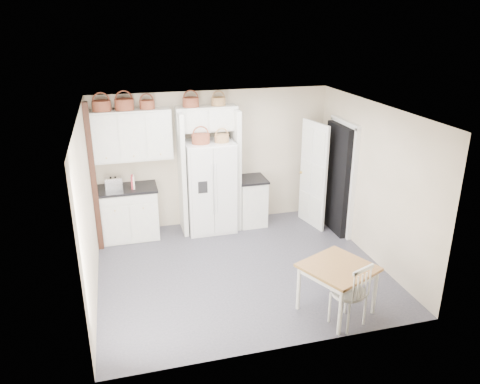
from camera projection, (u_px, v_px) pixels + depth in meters
name	position (u px, v px, depth m)	size (l,w,h in m)	color
floor	(241.00, 269.00, 7.64)	(4.50, 4.50, 0.00)	#36353D
ceiling	(241.00, 111.00, 6.71)	(4.50, 4.50, 0.00)	white
wall_back	(213.00, 159.00, 8.98)	(4.50, 4.50, 0.00)	#B7A88D
wall_left	(88.00, 210.00, 6.63)	(4.00, 4.00, 0.00)	#B7A88D
wall_right	(372.00, 182.00, 7.73)	(4.00, 4.00, 0.00)	#B7A88D
refrigerator	(210.00, 186.00, 8.79)	(0.90, 0.72, 1.74)	white
base_cab_left	(129.00, 213.00, 8.60)	(1.01, 0.64, 0.94)	silver
base_cab_right	(251.00, 202.00, 9.18)	(0.51, 0.62, 0.90)	silver
dining_table	(337.00, 289.00, 6.44)	(0.85, 0.85, 0.71)	brown
windsor_chair	(349.00, 292.00, 6.13)	(0.47, 0.43, 0.96)	silver
counter_left	(127.00, 188.00, 8.43)	(1.06, 0.68, 0.04)	black
counter_right	(251.00, 179.00, 9.01)	(0.55, 0.66, 0.04)	black
toaster	(113.00, 183.00, 8.32)	(0.30, 0.17, 0.21)	silver
cookbook_red	(132.00, 182.00, 8.33)	(0.03, 0.16, 0.24)	#A42531
cookbook_cream	(134.00, 182.00, 8.33)	(0.03, 0.16, 0.23)	white
basket_upper_a	(102.00, 106.00, 7.95)	(0.31, 0.31, 0.18)	maroon
basket_upper_b	(124.00, 104.00, 8.04)	(0.32, 0.32, 0.19)	maroon
basket_upper_c	(147.00, 105.00, 8.14)	(0.26, 0.26, 0.15)	maroon
basket_bridge_a	(191.00, 102.00, 8.32)	(0.29, 0.29, 0.17)	maroon
basket_bridge_b	(218.00, 101.00, 8.45)	(0.26, 0.26, 0.15)	olive
basket_fridge_a	(201.00, 139.00, 8.32)	(0.32, 0.32, 0.17)	maroon
basket_fridge_b	(222.00, 138.00, 8.42)	(0.26, 0.26, 0.14)	olive
upper_cabinet	(132.00, 135.00, 8.25)	(1.40, 0.34, 0.90)	silver
bridge_cabinet	(206.00, 118.00, 8.50)	(1.12, 0.34, 0.45)	silver
fridge_panel_left	(182.00, 174.00, 8.60)	(0.08, 0.60, 2.30)	silver
fridge_panel_right	(235.00, 169.00, 8.85)	(0.08, 0.60, 2.30)	silver
trim_post	(94.00, 179.00, 7.86)	(0.09, 0.09, 2.60)	#3C1E16
doorway_void	(338.00, 179.00, 8.70)	(0.18, 0.85, 2.05)	black
door_slab	(313.00, 175.00, 8.92)	(0.80, 0.04, 2.05)	white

